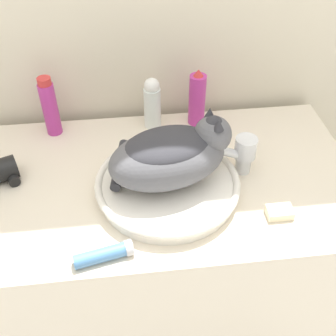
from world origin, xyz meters
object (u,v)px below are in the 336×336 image
at_px(lotion_bottle_white, 153,103).
at_px(spray_bottle_trigger, 197,99).
at_px(shampoo_bottle_tall, 50,107).
at_px(soap_bar, 280,212).
at_px(cream_tube, 105,254).
at_px(faucet, 242,153).
at_px(cat, 171,154).

bearing_deg(lotion_bottle_white, spray_bottle_trigger, 0.00).
distance_m(shampoo_bottle_tall, soap_bar, 0.75).
relative_size(lotion_bottle_white, cream_tube, 1.20).
distance_m(faucet, spray_bottle_trigger, 0.27).
height_order(cream_tube, soap_bar, cream_tube).
distance_m(cat, soap_bar, 0.32).
height_order(cat, spray_bottle_trigger, cat).
xyz_separation_m(faucet, shampoo_bottle_tall, (-0.55, 0.26, 0.02)).
relative_size(lotion_bottle_white, shampoo_bottle_tall, 0.88).
bearing_deg(soap_bar, cat, 155.09).
distance_m(spray_bottle_trigger, cream_tube, 0.61).
bearing_deg(cream_tube, spray_bottle_trigger, 59.64).
bearing_deg(cat, spray_bottle_trigger, 55.92).
xyz_separation_m(cream_tube, soap_bar, (0.45, 0.08, -0.00)).
distance_m(faucet, soap_bar, 0.20).
relative_size(spray_bottle_trigger, cream_tube, 1.35).
height_order(shampoo_bottle_tall, cream_tube, shampoo_bottle_tall).
relative_size(cat, lotion_bottle_white, 1.98).
xyz_separation_m(cat, soap_bar, (0.27, -0.12, -0.12)).
relative_size(cat, spray_bottle_trigger, 1.76).
bearing_deg(cat, cream_tube, -143.96).
height_order(shampoo_bottle_tall, soap_bar, shampoo_bottle_tall).
distance_m(cat, faucet, 0.22).
bearing_deg(lotion_bottle_white, shampoo_bottle_tall, 180.00).
bearing_deg(spray_bottle_trigger, faucet, -72.03).
relative_size(spray_bottle_trigger, lotion_bottle_white, 1.13).
height_order(lotion_bottle_white, cream_tube, lotion_bottle_white).
distance_m(cat, spray_bottle_trigger, 0.34).
distance_m(lotion_bottle_white, shampoo_bottle_tall, 0.32).
bearing_deg(cat, soap_bar, -37.58).
distance_m(shampoo_bottle_tall, cream_tube, 0.55).
height_order(lotion_bottle_white, shampoo_bottle_tall, shampoo_bottle_tall).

